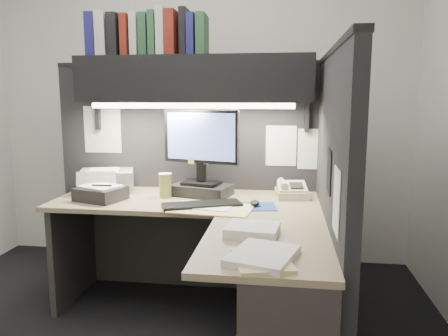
{
  "coord_description": "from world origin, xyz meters",
  "views": [
    {
      "loc": [
        0.72,
        -2.15,
        1.38
      ],
      "look_at": [
        0.35,
        0.51,
        0.95
      ],
      "focal_mm": 35.0,
      "sensor_mm": 36.0,
      "label": 1
    }
  ],
  "objects_px": {
    "overhead_shelf": "(195,79)",
    "coffee_cup": "(165,186)",
    "keyboard": "(202,205)",
    "desk": "(224,279)",
    "notebook_stack": "(101,194)",
    "monitor": "(201,162)",
    "telephone": "(292,191)",
    "printer": "(107,180)"
  },
  "relations": [
    {
      "from": "overhead_shelf",
      "to": "coffee_cup",
      "type": "bearing_deg",
      "value": -136.88
    },
    {
      "from": "overhead_shelf",
      "to": "coffee_cup",
      "type": "height_order",
      "value": "overhead_shelf"
    },
    {
      "from": "keyboard",
      "to": "coffee_cup",
      "type": "distance_m",
      "value": 0.37
    },
    {
      "from": "desk",
      "to": "notebook_stack",
      "type": "relative_size",
      "value": 6.11
    },
    {
      "from": "monitor",
      "to": "telephone",
      "type": "distance_m",
      "value": 0.63
    },
    {
      "from": "telephone",
      "to": "coffee_cup",
      "type": "xyz_separation_m",
      "value": [
        -0.83,
        -0.11,
        0.03
      ]
    },
    {
      "from": "desk",
      "to": "notebook_stack",
      "type": "bearing_deg",
      "value": 152.21
    },
    {
      "from": "desk",
      "to": "overhead_shelf",
      "type": "height_order",
      "value": "overhead_shelf"
    },
    {
      "from": "telephone",
      "to": "notebook_stack",
      "type": "height_order",
      "value": "same"
    },
    {
      "from": "monitor",
      "to": "keyboard",
      "type": "height_order",
      "value": "monitor"
    },
    {
      "from": "coffee_cup",
      "to": "notebook_stack",
      "type": "distance_m",
      "value": 0.41
    },
    {
      "from": "coffee_cup",
      "to": "printer",
      "type": "xyz_separation_m",
      "value": [
        -0.47,
        0.15,
        -0.0
      ]
    },
    {
      "from": "coffee_cup",
      "to": "notebook_stack",
      "type": "height_order",
      "value": "coffee_cup"
    },
    {
      "from": "notebook_stack",
      "to": "overhead_shelf",
      "type": "bearing_deg",
      "value": 27.79
    },
    {
      "from": "telephone",
      "to": "coffee_cup",
      "type": "height_order",
      "value": "coffee_cup"
    },
    {
      "from": "overhead_shelf",
      "to": "keyboard",
      "type": "bearing_deg",
      "value": -73.49
    },
    {
      "from": "notebook_stack",
      "to": "monitor",
      "type": "bearing_deg",
      "value": 19.43
    },
    {
      "from": "telephone",
      "to": "notebook_stack",
      "type": "relative_size",
      "value": 0.76
    },
    {
      "from": "overhead_shelf",
      "to": "monitor",
      "type": "height_order",
      "value": "overhead_shelf"
    },
    {
      "from": "keyboard",
      "to": "notebook_stack",
      "type": "bearing_deg",
      "value": 150.93
    },
    {
      "from": "overhead_shelf",
      "to": "telephone",
      "type": "bearing_deg",
      "value": -4.33
    },
    {
      "from": "keyboard",
      "to": "telephone",
      "type": "distance_m",
      "value": 0.63
    },
    {
      "from": "desk",
      "to": "monitor",
      "type": "height_order",
      "value": "monitor"
    },
    {
      "from": "monitor",
      "to": "notebook_stack",
      "type": "xyz_separation_m",
      "value": [
        -0.62,
        -0.22,
        -0.19
      ]
    },
    {
      "from": "desk",
      "to": "coffee_cup",
      "type": "relative_size",
      "value": 11.27
    },
    {
      "from": "desk",
      "to": "monitor",
      "type": "xyz_separation_m",
      "value": [
        -0.25,
        0.67,
        0.51
      ]
    },
    {
      "from": "desk",
      "to": "coffee_cup",
      "type": "distance_m",
      "value": 0.84
    },
    {
      "from": "keyboard",
      "to": "coffee_cup",
      "type": "bearing_deg",
      "value": 120.75
    },
    {
      "from": "desk",
      "to": "keyboard",
      "type": "relative_size",
      "value": 3.59
    },
    {
      "from": "telephone",
      "to": "notebook_stack",
      "type": "xyz_separation_m",
      "value": [
        -1.22,
        -0.25,
        0.0
      ]
    },
    {
      "from": "overhead_shelf",
      "to": "notebook_stack",
      "type": "relative_size",
      "value": 5.57
    },
    {
      "from": "printer",
      "to": "desk",
      "type": "bearing_deg",
      "value": -56.57
    },
    {
      "from": "coffee_cup",
      "to": "notebook_stack",
      "type": "xyz_separation_m",
      "value": [
        -0.39,
        -0.13,
        -0.03
      ]
    },
    {
      "from": "monitor",
      "to": "notebook_stack",
      "type": "height_order",
      "value": "monitor"
    },
    {
      "from": "overhead_shelf",
      "to": "notebook_stack",
      "type": "distance_m",
      "value": 0.97
    },
    {
      "from": "coffee_cup",
      "to": "printer",
      "type": "relative_size",
      "value": 0.42
    },
    {
      "from": "monitor",
      "to": "telephone",
      "type": "xyz_separation_m",
      "value": [
        0.6,
        0.03,
        -0.19
      ]
    },
    {
      "from": "keyboard",
      "to": "telephone",
      "type": "relative_size",
      "value": 2.24
    },
    {
      "from": "desk",
      "to": "printer",
      "type": "distance_m",
      "value": 1.25
    },
    {
      "from": "monitor",
      "to": "coffee_cup",
      "type": "height_order",
      "value": "monitor"
    },
    {
      "from": "keyboard",
      "to": "telephone",
      "type": "height_order",
      "value": "telephone"
    },
    {
      "from": "telephone",
      "to": "printer",
      "type": "bearing_deg",
      "value": 170.05
    }
  ]
}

